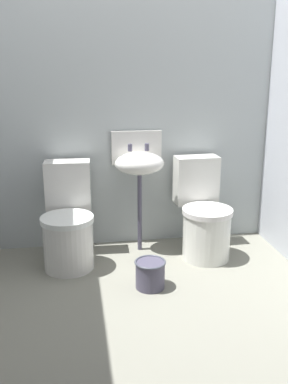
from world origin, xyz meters
TOP-DOWN VIEW (x-y plane):
  - ground_plane at (0.00, 0.00)m, footprint 2.83×2.59m
  - wall_back at (0.00, 1.15)m, footprint 2.83×0.10m
  - toilet_left at (-0.52, 0.75)m, footprint 0.42×0.61m
  - toilet_right at (0.57, 0.75)m, footprint 0.42×0.60m
  - sink at (0.07, 0.93)m, footprint 0.42×0.35m
  - bucket at (0.04, 0.26)m, footprint 0.22×0.22m

SIDE VIEW (x-z plane):
  - ground_plane at x=0.00m, z-range -0.08..0.00m
  - bucket at x=0.04m, z-range 0.00..0.21m
  - toilet_left at x=-0.52m, z-range -0.07..0.71m
  - toilet_right at x=0.57m, z-range -0.07..0.71m
  - sink at x=0.07m, z-range 0.26..1.25m
  - wall_back at x=0.00m, z-range 0.00..2.33m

